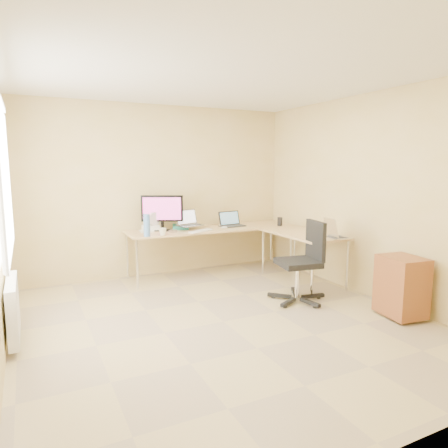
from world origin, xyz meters
name	(u,v)px	position (x,y,z in m)	size (l,w,h in m)	color
floor	(223,322)	(0.00, 0.00, 0.00)	(4.50, 4.50, 0.00)	tan
ceiling	(223,74)	(0.00, 0.00, 2.60)	(4.50, 4.50, 0.00)	white
wall_back	(159,191)	(0.00, 2.25, 1.30)	(4.50, 4.50, 0.00)	beige
wall_front	(403,239)	(0.00, -2.25, 1.30)	(4.50, 4.50, 0.00)	beige
wall_right	(371,196)	(2.10, 0.00, 1.30)	(4.50, 4.50, 0.00)	beige
desk_main	(213,251)	(0.72, 1.85, 0.36)	(2.65, 0.70, 0.73)	tan
desk_return	(302,257)	(1.70, 0.85, 0.36)	(0.70, 1.30, 0.73)	tan
monitor	(162,213)	(-0.06, 1.93, 1.00)	(0.62, 0.20, 0.53)	black
book_stack	(181,227)	(0.25, 2.00, 0.76)	(0.24, 0.32, 0.05)	#22806D
laptop_center	(190,218)	(0.35, 1.87, 0.90)	(0.37, 0.28, 0.24)	#9697AA
laptop_black	(232,219)	(1.06, 1.84, 0.85)	(0.38, 0.28, 0.24)	#252525
keyboard	(201,231)	(0.42, 1.60, 0.74)	(0.41, 0.12, 0.02)	silver
mouse	(224,227)	(0.85, 1.69, 0.75)	(0.10, 0.07, 0.04)	silver
mug	(163,232)	(-0.18, 1.55, 0.78)	(0.11, 0.11, 0.10)	white
cd_stack	(173,231)	(0.04, 1.74, 0.75)	(0.13, 0.13, 0.03)	#BBBABF
water_bottle	(147,225)	(-0.40, 1.55, 0.89)	(0.09, 0.09, 0.31)	#5080C1
papers	(146,231)	(-0.29, 1.98, 0.73)	(0.19, 0.27, 0.01)	beige
white_box	(151,228)	(-0.22, 2.01, 0.77)	(0.23, 0.17, 0.08)	white
desk_fan	(153,222)	(-0.18, 1.99, 0.86)	(0.20, 0.20, 0.26)	silver
black_cup	(280,222)	(1.77, 1.55, 0.80)	(0.08, 0.08, 0.14)	black
laptop_return	(338,230)	(1.85, 0.30, 0.84)	(0.26, 0.33, 0.22)	silver
office_chair	(298,262)	(1.14, 0.21, 0.50)	(0.61, 0.61, 1.02)	black
cabinet	(401,286)	(1.85, -0.75, 0.36)	(0.39, 0.48, 0.66)	brown
radiator	(13,308)	(-2.03, 0.40, 0.35)	(0.09, 0.80, 0.55)	white
window	(0,182)	(-2.05, 0.40, 1.55)	(0.10, 1.80, 1.40)	white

